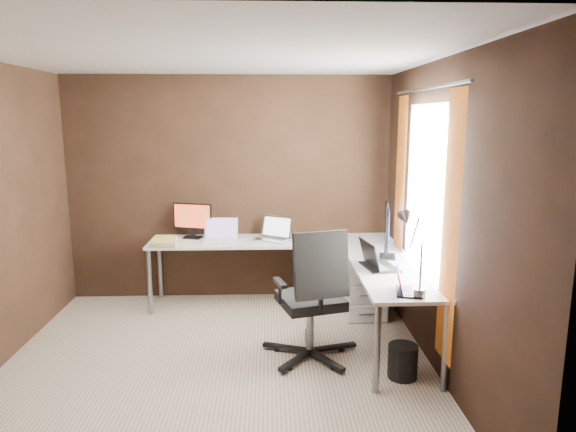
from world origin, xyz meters
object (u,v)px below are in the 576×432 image
object	(u,v)px
laptop_silver	(274,235)
laptop_black_big	(376,262)
office_chair	(312,321)
drawer_pedestal	(364,287)
book_stack	(165,242)
laptop_black_small	(406,288)
wastebasket	(403,361)
desk_lamp	(411,242)
laptop_white	(221,236)
monitor_left	(193,218)
monitor_right	(387,229)

from	to	relation	value
laptop_silver	laptop_black_big	xyz separation A→B (m)	(0.89, -1.11, 0.00)
laptop_silver	office_chair	size ratio (longest dim) A/B	0.39
drawer_pedestal	book_stack	bearing A→B (deg)	175.87
laptop_black_big	laptop_black_small	xyz separation A→B (m)	(0.09, -0.66, -0.01)
laptop_silver	laptop_black_small	world-z (taller)	laptop_silver
office_chair	wastebasket	world-z (taller)	office_chair
desk_lamp	wastebasket	world-z (taller)	desk_lamp
laptop_black_small	office_chair	world-z (taller)	office_chair
laptop_white	laptop_black_small	bearing A→B (deg)	-44.66
monitor_left	book_stack	size ratio (longest dim) A/B	1.57
desk_lamp	wastebasket	bearing A→B (deg)	104.54
desk_lamp	office_chair	world-z (taller)	desk_lamp
monitor_left	laptop_white	world-z (taller)	monitor_left
monitor_left	monitor_right	world-z (taller)	monitor_right
drawer_pedestal	monitor_right	size ratio (longest dim) A/B	1.00
drawer_pedestal	laptop_black_big	distance (m)	0.89
laptop_white	desk_lamp	size ratio (longest dim) A/B	0.58
laptop_white	laptop_silver	distance (m)	0.58
laptop_black_small	wastebasket	size ratio (longest dim) A/B	1.11
monitor_left	laptop_white	xyz separation A→B (m)	(0.32, -0.16, -0.17)
drawer_pedestal	laptop_white	distance (m)	1.62
monitor_right	book_stack	world-z (taller)	monitor_right
laptop_white	book_stack	bearing A→B (deg)	-160.16
laptop_silver	office_chair	world-z (taller)	office_chair
laptop_white	laptop_black_small	world-z (taller)	laptop_white
monitor_left	book_stack	distance (m)	0.45
laptop_silver	desk_lamp	distance (m)	2.09
desk_lamp	wastebasket	size ratio (longest dim) A/B	2.38
wastebasket	monitor_left	bearing A→B (deg)	136.23
office_chair	monitor_left	bearing A→B (deg)	113.58
laptop_silver	laptop_black_big	size ratio (longest dim) A/B	1.08
laptop_black_big	wastebasket	size ratio (longest dim) A/B	1.53
monitor_left	office_chair	world-z (taller)	office_chair
monitor_right	laptop_black_big	world-z (taller)	monitor_right
laptop_black_small	laptop_white	bearing A→B (deg)	55.03
monitor_left	desk_lamp	xyz separation A→B (m)	(1.89, -1.91, 0.19)
office_chair	wastebasket	size ratio (longest dim) A/B	4.27
book_stack	laptop_black_small	bearing A→B (deg)	-36.06
monitor_right	office_chair	world-z (taller)	monitor_right
monitor_right	office_chair	xyz separation A→B (m)	(-0.75, -0.58, -0.67)
monitor_right	laptop_white	xyz separation A→B (m)	(-1.64, 0.72, -0.23)
laptop_black_small	monitor_right	bearing A→B (deg)	8.52
monitor_right	desk_lamp	distance (m)	1.05
monitor_left	laptop_black_small	world-z (taller)	monitor_left
monitor_left	wastebasket	bearing A→B (deg)	-27.39
laptop_black_small	book_stack	xyz separation A→B (m)	(-2.13, 1.55, -0.00)
laptop_silver	monitor_right	bearing A→B (deg)	-4.62
laptop_silver	laptop_black_big	distance (m)	1.43
laptop_black_small	office_chair	xyz separation A→B (m)	(-0.68, 0.42, -0.43)
laptop_black_big	monitor_left	bearing A→B (deg)	45.76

